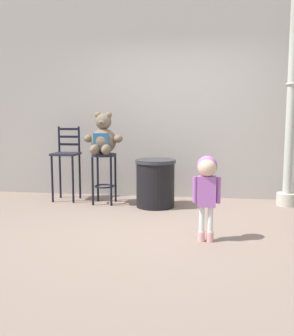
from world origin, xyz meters
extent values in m
plane|color=#7E695E|center=(0.00, 0.00, 0.00)|extent=(24.00, 24.00, 0.00)
cube|color=#9B9490|center=(0.00, 2.01, 1.82)|extent=(7.68, 0.30, 3.65)
cylinder|color=black|center=(-0.97, 1.22, 0.72)|extent=(0.36, 0.36, 0.04)
cylinder|color=black|center=(-1.10, 1.08, 0.35)|extent=(0.03, 0.03, 0.70)
cylinder|color=black|center=(-0.83, 1.08, 0.35)|extent=(0.03, 0.03, 0.70)
cylinder|color=black|center=(-1.10, 1.35, 0.35)|extent=(0.03, 0.03, 0.70)
cylinder|color=black|center=(-0.83, 1.35, 0.35)|extent=(0.03, 0.03, 0.70)
torus|color=black|center=(-0.97, 1.22, 0.26)|extent=(0.30, 0.30, 0.02)
sphere|color=brown|center=(-0.97, 1.22, 0.92)|extent=(0.37, 0.37, 0.37)
cube|color=navy|center=(-0.97, 1.07, 0.93)|extent=(0.23, 0.03, 0.22)
sphere|color=brown|center=(-0.97, 1.22, 1.21)|extent=(0.23, 0.23, 0.23)
ellipsoid|color=#615554|center=(-0.97, 1.12, 1.19)|extent=(0.10, 0.07, 0.07)
sphere|color=black|center=(-0.97, 1.09, 1.19)|extent=(0.03, 0.03, 0.03)
sphere|color=brown|center=(-1.05, 1.22, 1.30)|extent=(0.09, 0.09, 0.09)
sphere|color=brown|center=(-0.89, 1.22, 1.30)|extent=(0.09, 0.09, 0.09)
ellipsoid|color=brown|center=(-1.19, 1.19, 0.96)|extent=(0.13, 0.20, 0.12)
ellipsoid|color=brown|center=(-0.75, 1.19, 0.96)|extent=(0.13, 0.20, 0.12)
ellipsoid|color=brown|center=(-1.05, 1.04, 0.82)|extent=(0.12, 0.31, 0.15)
ellipsoid|color=brown|center=(-0.89, 1.04, 0.82)|extent=(0.12, 0.31, 0.15)
cylinder|color=#DE9C9A|center=(0.46, -0.37, 0.05)|extent=(0.07, 0.07, 0.10)
cylinder|color=silver|center=(0.46, -0.37, 0.23)|extent=(0.06, 0.06, 0.26)
cylinder|color=#DE9C9A|center=(0.55, -0.37, 0.05)|extent=(0.07, 0.07, 0.10)
cylinder|color=silver|center=(0.55, -0.37, 0.23)|extent=(0.06, 0.06, 0.26)
cube|color=#9F59AA|center=(0.51, -0.37, 0.52)|extent=(0.18, 0.10, 0.31)
cylinder|color=#9F59AA|center=(0.39, -0.37, 0.54)|extent=(0.05, 0.05, 0.27)
cylinder|color=#9F59AA|center=(0.62, -0.37, 0.54)|extent=(0.05, 0.05, 0.27)
sphere|color=#D8B293|center=(0.51, -0.37, 0.77)|extent=(0.19, 0.19, 0.19)
sphere|color=#9C5FAC|center=(0.51, -0.34, 0.78)|extent=(0.21, 0.21, 0.21)
cylinder|color=black|center=(-0.20, 1.12, 0.31)|extent=(0.54, 0.54, 0.63)
cylinder|color=#2D2D33|center=(-0.20, 1.12, 0.65)|extent=(0.57, 0.57, 0.05)
cylinder|color=#B7B19F|center=(1.67, 1.47, 0.09)|extent=(0.28, 0.28, 0.18)
cylinder|color=#A8ABA0|center=(1.67, 1.47, 1.58)|extent=(0.12, 0.12, 2.81)
torus|color=#ADA89E|center=(1.67, 1.47, 1.72)|extent=(0.16, 0.16, 0.04)
cube|color=black|center=(-1.60, 1.36, 0.72)|extent=(0.38, 0.38, 0.03)
cylinder|color=black|center=(-1.76, 1.19, 0.35)|extent=(0.03, 0.03, 0.70)
cylinder|color=black|center=(-1.44, 1.19, 0.35)|extent=(0.03, 0.03, 0.70)
cylinder|color=black|center=(-1.76, 1.52, 0.35)|extent=(0.03, 0.03, 0.70)
cylinder|color=black|center=(-1.44, 1.52, 0.35)|extent=(0.03, 0.03, 0.70)
cylinder|color=black|center=(-1.76, 1.52, 0.93)|extent=(0.03, 0.03, 0.39)
cylinder|color=black|center=(-1.44, 1.52, 0.93)|extent=(0.03, 0.03, 0.39)
cube|color=black|center=(-1.60, 1.52, 0.85)|extent=(0.32, 0.02, 0.04)
cube|color=black|center=(-1.60, 1.52, 0.97)|extent=(0.32, 0.02, 0.04)
cube|color=black|center=(-1.60, 1.52, 1.09)|extent=(0.32, 0.02, 0.04)
camera|label=1|loc=(0.47, -4.22, 1.25)|focal=41.12mm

